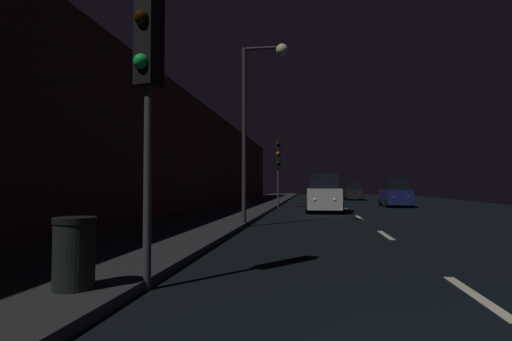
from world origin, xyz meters
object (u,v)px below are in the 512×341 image
object	(u,v)px
car_distant_taillights	(353,192)
car_parked_right_far	(395,194)
streetlamp_overhead	(257,104)
trash_bin_curbside	(74,253)
car_approaching_headlights	(324,194)
traffic_light_far_left	(278,158)
traffic_light_near_left	(148,47)

from	to	relation	value
car_distant_taillights	car_parked_right_far	distance (m)	13.32
streetlamp_overhead	trash_bin_curbside	distance (m)	10.34
car_approaching_headlights	streetlamp_overhead	bearing A→B (deg)	-17.18
traffic_light_far_left	traffic_light_near_left	world-z (taller)	traffic_light_near_left
car_distant_taillights	traffic_light_near_left	bearing A→B (deg)	169.89
trash_bin_curbside	car_parked_right_far	xyz separation A→B (m)	(8.90, 24.39, 0.28)
traffic_light_near_left	streetlamp_overhead	size ratio (longest dim) A/B	0.73
car_approaching_headlights	car_parked_right_far	bearing A→B (deg)	140.89
streetlamp_overhead	car_parked_right_far	xyz separation A→B (m)	(7.80, 14.85, -3.57)
streetlamp_overhead	car_parked_right_far	size ratio (longest dim) A/B	1.70
traffic_light_far_left	car_distant_taillights	bearing A→B (deg)	156.73
traffic_light_far_left	traffic_light_near_left	xyz separation A→B (m)	(-0.11, -21.37, 0.19)
traffic_light_near_left	streetlamp_overhead	distance (m)	8.98
traffic_light_near_left	streetlamp_overhead	world-z (taller)	streetlamp_overhead
car_parked_right_far	car_approaching_headlights	bearing A→B (deg)	140.89
traffic_light_far_left	trash_bin_curbside	xyz separation A→B (m)	(-0.83, -21.99, -2.70)
traffic_light_far_left	trash_bin_curbside	world-z (taller)	traffic_light_far_left
car_approaching_headlights	car_parked_right_far	distance (m)	8.19
streetlamp_overhead	car_distant_taillights	xyz separation A→B (m)	(6.21, 28.08, -3.61)
streetlamp_overhead	car_parked_right_far	world-z (taller)	streetlamp_overhead
trash_bin_curbside	car_parked_right_far	world-z (taller)	car_parked_right_far
car_approaching_headlights	traffic_light_near_left	bearing A→B (deg)	-9.81
trash_bin_curbside	car_approaching_headlights	bearing A→B (deg)	78.30
traffic_light_far_left	car_distant_taillights	world-z (taller)	traffic_light_far_left
car_distant_taillights	car_parked_right_far	world-z (taller)	car_parked_right_far
car_approaching_headlights	car_distant_taillights	bearing A→B (deg)	169.62
traffic_light_far_left	streetlamp_overhead	bearing A→B (deg)	0.59
traffic_light_far_left	streetlamp_overhead	size ratio (longest dim) A/B	0.69
traffic_light_near_left	traffic_light_far_left	bearing A→B (deg)	-166.59
car_approaching_headlights	car_parked_right_far	xyz separation A→B (m)	(5.17, 6.36, -0.09)
trash_bin_curbside	car_approaching_headlights	xyz separation A→B (m)	(3.73, 18.03, 0.38)
traffic_light_far_left	car_approaching_headlights	world-z (taller)	traffic_light_far_left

